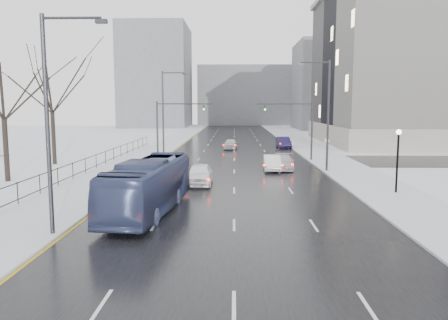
# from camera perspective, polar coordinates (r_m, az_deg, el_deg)

# --- Properties ---
(road) EXTENTS (16.00, 150.00, 0.04)m
(road) POSITION_cam_1_polar(r_m,az_deg,el_deg) (59.71, 1.34, 1.37)
(road) COLOR black
(road) RESTS_ON ground
(cross_road) EXTENTS (130.00, 10.00, 0.04)m
(cross_road) POSITION_cam_1_polar(r_m,az_deg,el_deg) (47.79, 1.34, -0.08)
(cross_road) COLOR black
(cross_road) RESTS_ON ground
(sidewalk_left) EXTENTS (5.00, 150.00, 0.16)m
(sidewalk_left) POSITION_cam_1_polar(r_m,az_deg,el_deg) (60.62, -8.63, 1.43)
(sidewalk_left) COLOR silver
(sidewalk_left) RESTS_ON ground
(sidewalk_right) EXTENTS (5.00, 150.00, 0.16)m
(sidewalk_right) POSITION_cam_1_polar(r_m,az_deg,el_deg) (60.62, 11.32, 1.37)
(sidewalk_right) COLOR silver
(sidewalk_right) RESTS_ON ground
(park_strip) EXTENTS (14.00, 150.00, 0.12)m
(park_strip) POSITION_cam_1_polar(r_m,az_deg,el_deg) (62.96, -17.18, 1.38)
(park_strip) COLOR white
(park_strip) RESTS_ON ground
(tree_park_d) EXTENTS (8.75, 8.75, 12.50)m
(tree_park_d) POSITION_cam_1_polar(r_m,az_deg,el_deg) (38.33, -26.37, -2.65)
(tree_park_d) COLOR black
(tree_park_d) RESTS_ON ground
(tree_park_e) EXTENTS (9.45, 9.45, 13.50)m
(tree_park_e) POSITION_cam_1_polar(r_m,az_deg,el_deg) (47.45, -21.22, -0.64)
(tree_park_e) COLOR black
(tree_park_e) RESTS_ON ground
(iron_fence) EXTENTS (0.06, 70.00, 1.30)m
(iron_fence) POSITION_cam_1_polar(r_m,az_deg,el_deg) (32.55, -22.22, -2.43)
(iron_fence) COLOR black
(iron_fence) RESTS_ON sidewalk_left
(streetlight_r_mid) EXTENTS (2.95, 0.25, 10.00)m
(streetlight_r_mid) POSITION_cam_1_polar(r_m,az_deg,el_deg) (40.25, 13.14, 6.38)
(streetlight_r_mid) COLOR #2D2D33
(streetlight_r_mid) RESTS_ON ground
(streetlight_l_near) EXTENTS (2.95, 0.25, 10.00)m
(streetlight_l_near) POSITION_cam_1_polar(r_m,az_deg,el_deg) (21.06, -21.56, 5.54)
(streetlight_l_near) COLOR #2D2D33
(streetlight_l_near) RESTS_ON ground
(streetlight_l_far) EXTENTS (2.95, 0.25, 10.00)m
(streetlight_l_far) POSITION_cam_1_polar(r_m,az_deg,el_deg) (52.05, -7.73, 6.63)
(streetlight_l_far) COLOR #2D2D33
(streetlight_l_far) RESTS_ON ground
(lamppost_r_mid) EXTENTS (0.36, 0.36, 4.28)m
(lamppost_r_mid) POSITION_cam_1_polar(r_m,az_deg,el_deg) (31.55, 21.76, 1.03)
(lamppost_r_mid) COLOR black
(lamppost_r_mid) RESTS_ON sidewalk_right
(mast_signal_right) EXTENTS (6.10, 0.33, 6.50)m
(mast_signal_right) POSITION_cam_1_polar(r_m,az_deg,el_deg) (48.01, 10.16, 4.74)
(mast_signal_right) COLOR #2D2D33
(mast_signal_right) RESTS_ON ground
(mast_signal_left) EXTENTS (6.10, 0.33, 6.50)m
(mast_signal_left) POSITION_cam_1_polar(r_m,az_deg,el_deg) (48.01, -7.45, 4.79)
(mast_signal_left) COLOR #2D2D33
(mast_signal_left) RESTS_ON ground
(no_uturn_sign) EXTENTS (0.60, 0.06, 2.70)m
(no_uturn_sign) POSITION_cam_1_polar(r_m,az_deg,el_deg) (44.53, 13.28, 2.15)
(no_uturn_sign) COLOR #2D2D33
(no_uturn_sign) RESTS_ON sidewalk_right
(bldg_far_right) EXTENTS (24.00, 20.00, 22.00)m
(bldg_far_right) POSITION_cam_1_polar(r_m,az_deg,el_deg) (117.89, 15.29, 9.31)
(bldg_far_right) COLOR slate
(bldg_far_right) RESTS_ON ground
(bldg_far_left) EXTENTS (18.00, 22.00, 28.00)m
(bldg_far_left) POSITION_cam_1_polar(r_m,az_deg,el_deg) (126.59, -8.82, 10.67)
(bldg_far_left) COLOR slate
(bldg_far_left) RESTS_ON ground
(bldg_far_center) EXTENTS (30.00, 18.00, 18.00)m
(bldg_far_center) POSITION_cam_1_polar(r_m,az_deg,el_deg) (139.50, 3.02, 8.35)
(bldg_far_center) COLOR slate
(bldg_far_center) RESTS_ON ground
(bus) EXTENTS (3.53, 10.95, 3.00)m
(bus) POSITION_cam_1_polar(r_m,az_deg,el_deg) (24.95, -9.77, -3.32)
(bus) COLOR #38426D
(bus) RESTS_ON road
(sedan_center_near) EXTENTS (1.90, 4.68, 1.59)m
(sedan_center_near) POSITION_cam_1_polar(r_m,az_deg,el_deg) (33.28, -3.18, -1.84)
(sedan_center_near) COLOR white
(sedan_center_near) RESTS_ON road
(sedan_right_near) EXTENTS (1.61, 4.36, 1.43)m
(sedan_right_near) POSITION_cam_1_polar(r_m,az_deg,el_deg) (40.62, 6.29, -0.36)
(sedan_right_near) COLOR white
(sedan_right_near) RESTS_ON road
(sedan_right_far) EXTENTS (2.38, 4.85, 1.36)m
(sedan_right_far) POSITION_cam_1_polar(r_m,az_deg,el_deg) (41.44, 7.75, -0.28)
(sedan_right_far) COLOR #BEBCC1
(sedan_right_far) RESTS_ON road
(sedan_center_far) EXTENTS (2.01, 4.35, 1.44)m
(sedan_center_far) POSITION_cam_1_polar(r_m,az_deg,el_deg) (60.18, 0.87, 2.12)
(sedan_center_far) COLOR silver
(sedan_center_far) RESTS_ON road
(sedan_right_distant) EXTENTS (1.88, 4.75, 1.54)m
(sedan_right_distant) POSITION_cam_1_polar(r_m,az_deg,el_deg) (62.79, 7.79, 2.31)
(sedan_right_distant) COLOR #1B1642
(sedan_right_distant) RESTS_ON road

